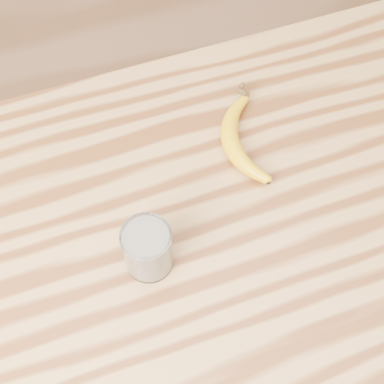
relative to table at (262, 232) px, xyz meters
name	(u,v)px	position (x,y,z in m)	size (l,w,h in m)	color
table	(262,232)	(0.00, 0.00, 0.00)	(1.20, 0.80, 0.90)	#B28149
smoothie_glass	(148,249)	(-0.24, -0.04, 0.18)	(0.08, 0.08, 0.10)	white
banana	(230,141)	(-0.03, 0.14, 0.15)	(0.10, 0.28, 0.03)	#E3AC0A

